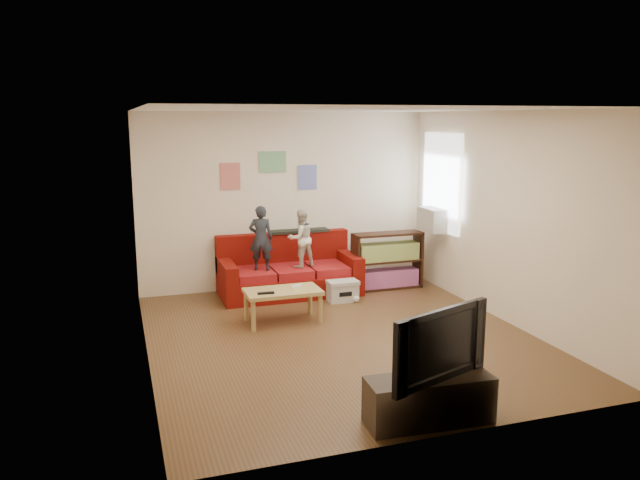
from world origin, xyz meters
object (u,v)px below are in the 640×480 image
object	(u,v)px
coffee_table	(283,294)
sofa	(288,273)
tv_stand	(429,400)
bookshelf	(387,264)
file_box	(342,290)
child_b	(301,238)
television	(431,342)
child_a	(261,238)

from	to	relation	value
coffee_table	sofa	bearing A→B (deg)	71.60
coffee_table	tv_stand	distance (m)	3.06
coffee_table	bookshelf	xyz separation A→B (m)	(1.96, 1.10, 0.02)
sofa	file_box	xyz separation A→B (m)	(0.63, -0.62, -0.15)
child_b	television	world-z (taller)	child_b
child_a	bookshelf	size ratio (longest dim) A/B	0.86
sofa	child_b	xyz separation A→B (m)	(0.15, -0.17, 0.56)
sofa	tv_stand	xyz separation A→B (m)	(0.07, -4.32, -0.10)
file_box	child_b	bearing A→B (deg)	136.61
child_b	television	bearing A→B (deg)	76.26
bookshelf	child_b	bearing A→B (deg)	178.44
child_b	bookshelf	xyz separation A→B (m)	(1.38, -0.04, -0.48)
coffee_table	television	size ratio (longest dim) A/B	0.87
sofa	bookshelf	size ratio (longest dim) A/B	1.89
child_b	bookshelf	bearing A→B (deg)	165.74
child_b	file_box	bearing A→B (deg)	123.91
child_b	child_a	bearing A→B (deg)	-12.70
child_b	tv_stand	size ratio (longest dim) A/B	0.78
child_b	tv_stand	distance (m)	4.20
child_a	tv_stand	xyz separation A→B (m)	(0.52, -4.15, -0.70)
coffee_table	television	world-z (taller)	television
child_a	file_box	world-z (taller)	child_a
sofa	tv_stand	distance (m)	4.32
child_b	sofa	bearing A→B (deg)	-61.77
file_box	tv_stand	world-z (taller)	tv_stand
television	child_b	bearing A→B (deg)	68.34
tv_stand	television	size ratio (longest dim) A/B	1.00
television	coffee_table	bearing A→B (deg)	78.94
bookshelf	tv_stand	distance (m)	4.37
coffee_table	tv_stand	size ratio (longest dim) A/B	0.87
child_a	file_box	xyz separation A→B (m)	(1.08, -0.45, -0.75)
file_box	tv_stand	distance (m)	3.74
sofa	child_a	distance (m)	0.77
child_a	bookshelf	world-z (taller)	child_a
tv_stand	television	world-z (taller)	television
sofa	coffee_table	world-z (taller)	sofa
child_a	file_box	distance (m)	1.39
coffee_table	child_b	bearing A→B (deg)	62.86
child_a	coffee_table	size ratio (longest dim) A/B	0.97
bookshelf	file_box	distance (m)	1.02
bookshelf	file_box	xyz separation A→B (m)	(-0.90, -0.42, -0.23)
child_b	bookshelf	distance (m)	1.46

